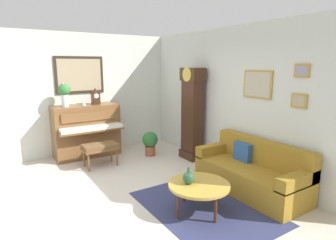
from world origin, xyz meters
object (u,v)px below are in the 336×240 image
at_px(piano, 87,130).
at_px(teacup, 84,104).
at_px(mantel_clock, 96,97).
at_px(coffee_table, 199,186).
at_px(potted_plant, 150,142).
at_px(green_jug, 189,178).
at_px(flower_vase, 64,92).
at_px(couch, 252,172).
at_px(grandfather_clock, 192,116).
at_px(piano_bench, 100,147).

xyz_separation_m(piano, teacup, (0.04, -0.04, 0.61)).
bearing_deg(mantel_clock, teacup, -83.22).
bearing_deg(coffee_table, potted_plant, 166.17).
bearing_deg(green_jug, flower_vase, -164.65).
distance_m(piano, teacup, 0.61).
distance_m(couch, potted_plant, 2.59).
relative_size(flower_vase, potted_plant, 1.04).
height_order(grandfather_clock, potted_plant, grandfather_clock).
xyz_separation_m(couch, potted_plant, (-2.54, -0.54, 0.01)).
bearing_deg(flower_vase, teacup, 84.81).
xyz_separation_m(piano_bench, green_jug, (2.45, 0.45, 0.11)).
height_order(mantel_clock, teacup, mantel_clock).
relative_size(piano, green_jug, 6.00).
xyz_separation_m(piano_bench, couch, (2.45, 1.76, -0.09)).
height_order(piano, flower_vase, flower_vase).
relative_size(couch, potted_plant, 3.39).
bearing_deg(couch, mantel_clock, -154.94).
relative_size(couch, mantel_clock, 5.00).
relative_size(couch, teacup, 16.38).
bearing_deg(potted_plant, teacup, -119.07).
bearing_deg(piano_bench, mantel_clock, 164.70).
bearing_deg(grandfather_clock, piano_bench, -107.49).
xyz_separation_m(grandfather_clock, couch, (1.85, -0.14, -0.65)).
bearing_deg(piano, potted_plant, 58.84).
height_order(piano_bench, teacup, teacup).
height_order(piano_bench, grandfather_clock, grandfather_clock).
distance_m(mantel_clock, green_jug, 3.39).
bearing_deg(potted_plant, piano_bench, -86.12).
xyz_separation_m(piano_bench, coffee_table, (2.53, 0.58, -0.01)).
bearing_deg(potted_plant, coffee_table, -13.83).
distance_m(mantel_clock, teacup, 0.33).
xyz_separation_m(mantel_clock, teacup, (0.03, -0.29, -0.15)).
relative_size(couch, flower_vase, 3.28).
height_order(piano, grandfather_clock, grandfather_clock).
relative_size(flower_vase, teacup, 5.00).
relative_size(grandfather_clock, mantel_clock, 5.34).
distance_m(couch, green_jug, 1.33).
relative_size(mantel_clock, flower_vase, 0.66).
distance_m(piano_bench, couch, 3.02).
bearing_deg(flower_vase, green_jug, 15.35).
height_order(piano, teacup, teacup).
height_order(couch, green_jug, couch).
relative_size(piano, teacup, 12.41).
height_order(coffee_table, flower_vase, flower_vase).
distance_m(piano_bench, green_jug, 2.49).
xyz_separation_m(piano, couch, (3.29, 1.78, -0.29)).
xyz_separation_m(piano, coffee_table, (3.36, 0.60, -0.21)).
distance_m(coffee_table, potted_plant, 2.69).
bearing_deg(piano_bench, green_jug, 10.41).
xyz_separation_m(teacup, green_jug, (3.24, 0.51, -0.70)).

